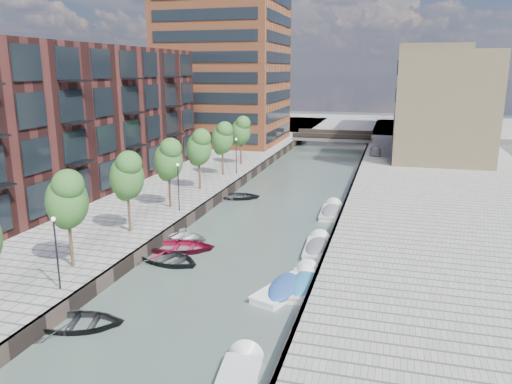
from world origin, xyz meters
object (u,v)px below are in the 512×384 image
at_px(motorboat_0, 305,283).
at_px(motorboat_1, 317,247).
at_px(bridge, 333,137).
at_px(sloop_2, 180,251).
at_px(motorboat_3, 288,288).
at_px(tree_6, 241,130).
at_px(motorboat_2, 239,381).
at_px(sloop_1, 78,327).
at_px(sloop_3, 180,239).
at_px(tree_3, 168,158).
at_px(sloop_0, 168,262).
at_px(sloop_4, 237,199).
at_px(tree_5, 222,137).
at_px(car, 375,150).
at_px(tree_4, 199,146).
at_px(motorboat_4, 331,211).
at_px(tree_2, 127,175).

distance_m(motorboat_0, motorboat_1, 6.48).
distance_m(bridge, motorboat_1, 51.70).
distance_m(sloop_2, motorboat_3, 9.95).
height_order(tree_6, motorboat_2, tree_6).
bearing_deg(sloop_1, sloop_3, -14.28).
xyz_separation_m(motorboat_0, motorboat_2, (-0.97, -10.25, -0.10)).
bearing_deg(tree_3, motorboat_3, -42.25).
xyz_separation_m(tree_6, motorboat_2, (12.90, -42.15, -5.21)).
height_order(sloop_0, sloop_4, sloop_0).
height_order(tree_3, sloop_4, tree_3).
xyz_separation_m(tree_5, sloop_4, (3.61, -6.07, -5.31)).
height_order(bridge, motorboat_0, bridge).
relative_size(tree_3, car, 1.59).
distance_m(tree_6, sloop_2, 29.16).
xyz_separation_m(tree_5, motorboat_3, (13.04, -25.84, -5.11)).
relative_size(bridge, tree_3, 2.18).
bearing_deg(tree_6, motorboat_3, -68.35).
relative_size(sloop_2, motorboat_3, 0.98).
bearing_deg(bridge, sloop_0, -94.30).
distance_m(sloop_2, motorboat_1, 9.96).
xyz_separation_m(tree_4, motorboat_4, (13.51, -1.96, -5.10)).
bearing_deg(sloop_4, sloop_0, 170.32).
distance_m(tree_4, motorboat_4, 14.57).
distance_m(tree_3, motorboat_3, 18.34).
xyz_separation_m(tree_5, sloop_1, (3.64, -32.89, -5.31)).
height_order(tree_4, motorboat_0, tree_4).
distance_m(tree_5, tree_6, 7.00).
bearing_deg(sloop_1, tree_3, -5.53).
distance_m(tree_2, sloop_0, 7.29).
height_order(sloop_3, motorboat_0, motorboat_0).
relative_size(tree_3, tree_4, 1.00).
relative_size(motorboat_1, motorboat_2, 0.96).
height_order(tree_2, tree_4, same).
xyz_separation_m(tree_3, motorboat_4, (13.51, 5.04, -5.10)).
xyz_separation_m(tree_5, motorboat_1, (13.65, -18.43, -5.12)).
relative_size(sloop_2, motorboat_0, 1.04).
height_order(bridge, tree_2, tree_2).
bearing_deg(motorboat_4, car, 84.51).
distance_m(tree_3, tree_6, 21.00).
bearing_deg(tree_5, tree_6, 90.00).
xyz_separation_m(sloop_1, motorboat_1, (10.01, 14.46, 0.19)).
height_order(motorboat_1, car, car).
distance_m(tree_5, sloop_3, 19.95).
height_order(sloop_1, motorboat_3, motorboat_3).
distance_m(tree_5, sloop_0, 24.61).
xyz_separation_m(bridge, car, (7.67, -14.25, 0.25)).
bearing_deg(sloop_0, motorboat_3, -87.45).
relative_size(bridge, tree_4, 2.18).
distance_m(sloop_2, motorboat_4, 15.55).
distance_m(tree_6, motorboat_2, 44.39).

